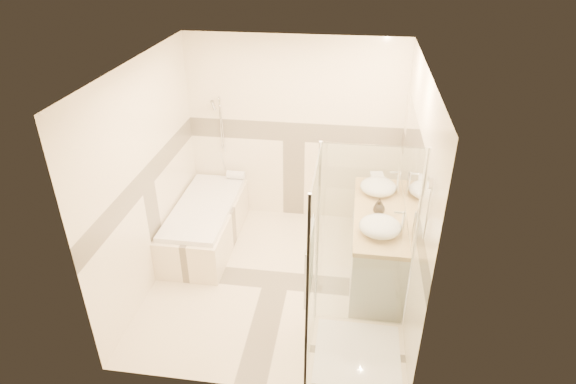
# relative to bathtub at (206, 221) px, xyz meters

# --- Properties ---
(room) EXTENTS (2.82, 3.02, 2.52)m
(room) POSITION_rel_bathtub_xyz_m (1.08, -0.64, 0.95)
(room) COLOR beige
(room) RESTS_ON ground
(bathtub) EXTENTS (0.75, 1.70, 0.56)m
(bathtub) POSITION_rel_bathtub_xyz_m (0.00, 0.00, 0.00)
(bathtub) COLOR #F2E2C2
(bathtub) RESTS_ON ground
(vanity) EXTENTS (0.58, 1.62, 0.85)m
(vanity) POSITION_rel_bathtub_xyz_m (2.15, -0.35, 0.12)
(vanity) COLOR white
(vanity) RESTS_ON ground
(shower_enclosure) EXTENTS (0.96, 0.93, 2.04)m
(shower_enclosure) POSITION_rel_bathtub_xyz_m (1.86, -1.62, 0.20)
(shower_enclosure) COLOR #F2E2C2
(shower_enclosure) RESTS_ON ground
(vessel_sink_near) EXTENTS (0.43, 0.43, 0.17)m
(vessel_sink_near) POSITION_rel_bathtub_xyz_m (2.13, 0.08, 0.63)
(vessel_sink_near) COLOR white
(vessel_sink_near) RESTS_ON vanity
(vessel_sink_far) EXTENTS (0.43, 0.43, 0.17)m
(vessel_sink_far) POSITION_rel_bathtub_xyz_m (2.13, -0.78, 0.63)
(vessel_sink_far) COLOR white
(vessel_sink_far) RESTS_ON vanity
(faucet_near) EXTENTS (0.13, 0.03, 0.31)m
(faucet_near) POSITION_rel_bathtub_xyz_m (2.34, 0.08, 0.72)
(faucet_near) COLOR silver
(faucet_near) RESTS_ON vanity
(faucet_far) EXTENTS (0.12, 0.03, 0.29)m
(faucet_far) POSITION_rel_bathtub_xyz_m (2.35, -0.78, 0.71)
(faucet_far) COLOR silver
(faucet_far) RESTS_ON vanity
(amenity_bottle_a) EXTENTS (0.09, 0.09, 0.14)m
(amenity_bottle_a) POSITION_rel_bathtub_xyz_m (2.13, -0.32, 0.61)
(amenity_bottle_a) COLOR black
(amenity_bottle_a) RESTS_ON vanity
(amenity_bottle_b) EXTENTS (0.13, 0.13, 0.17)m
(amenity_bottle_b) POSITION_rel_bathtub_xyz_m (2.13, -0.39, 0.63)
(amenity_bottle_b) COLOR black
(amenity_bottle_b) RESTS_ON vanity
(folded_towels) EXTENTS (0.18, 0.28, 0.08)m
(folded_towels) POSITION_rel_bathtub_xyz_m (2.13, 0.37, 0.58)
(folded_towels) COLOR white
(folded_towels) RESTS_ON vanity
(rolled_towel) EXTENTS (0.25, 0.11, 0.11)m
(rolled_towel) POSITION_rel_bathtub_xyz_m (0.24, 0.74, 0.31)
(rolled_towel) COLOR white
(rolled_towel) RESTS_ON bathtub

